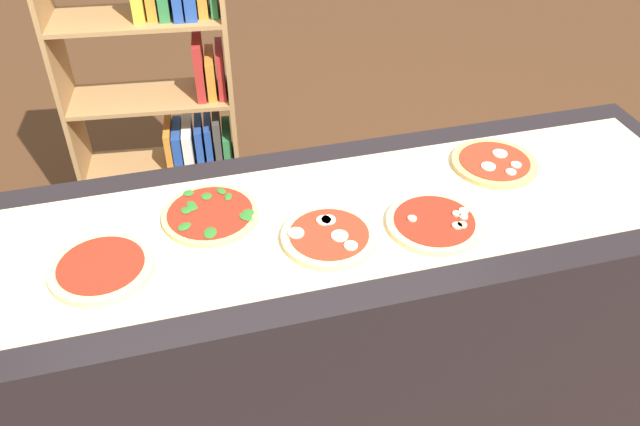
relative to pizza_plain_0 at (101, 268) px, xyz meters
name	(u,v)px	position (x,y,z in m)	size (l,w,h in m)	color
ground_plane	(320,410)	(0.60, 0.06, -0.92)	(12.00, 12.00, 0.00)	#4C2D19
counter	(320,327)	(0.60, 0.06, -0.47)	(2.43, 0.74, 0.91)	black
parchment_paper	(320,218)	(0.60, 0.06, -0.01)	(2.30, 0.55, 0.00)	beige
pizza_plain_0	(101,268)	(0.00, 0.00, 0.00)	(0.27, 0.27, 0.02)	#E5C17F
pizza_spinach_1	(210,214)	(0.30, 0.15, 0.00)	(0.27, 0.27, 0.02)	#DBB26B
pizza_mozzarella_2	(329,236)	(0.60, -0.03, 0.00)	(0.26, 0.26, 0.03)	#E5C17F
pizza_mushroom_3	(434,223)	(0.90, -0.05, 0.00)	(0.27, 0.27, 0.02)	#E5C17F
pizza_mozzarella_4	(494,163)	(1.20, 0.18, 0.00)	(0.27, 0.27, 0.02)	tan
bookshelf	(172,95)	(0.26, 1.28, -0.20)	(0.74, 0.38, 1.43)	#A87A47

